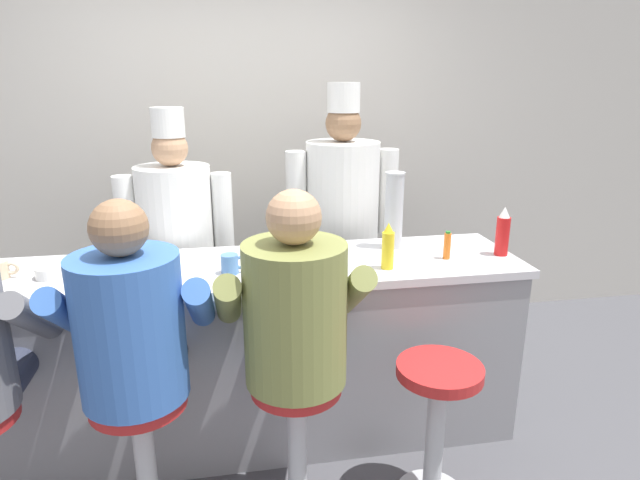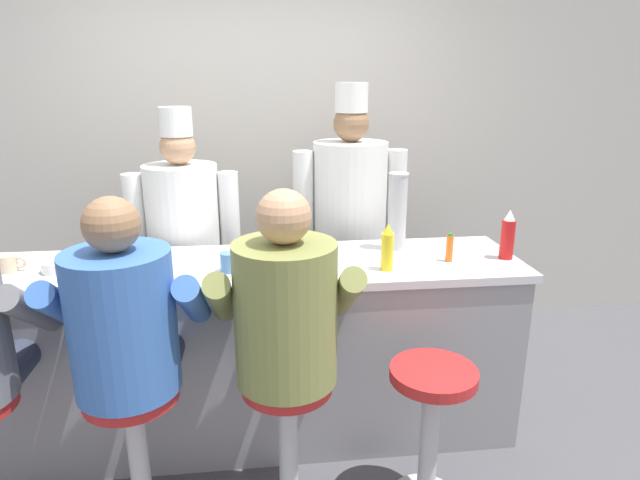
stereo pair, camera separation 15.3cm
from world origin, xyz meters
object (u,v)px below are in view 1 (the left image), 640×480
Objects in this scene: ketchup_bottle_red at (503,233)px; water_pitcher_clear at (283,234)px; coffee_mug_tan at (0,270)px; cook_in_whites_near at (177,241)px; coffee_mug_blue at (231,264)px; diner_seated_olive at (294,323)px; breakfast_plate at (115,280)px; napkin_dispenser_chrome at (309,256)px; empty_stool_round at (437,411)px; mustard_bottle_yellow at (388,247)px; diner_seated_blue at (133,338)px; cup_stack_steel at (394,210)px; hot_sauce_bottle_orange at (447,246)px; cereal_bowl at (52,272)px; cook_in_whites_far at (342,217)px.

ketchup_bottle_red is 1.13m from water_pitcher_clear.
cook_in_whites_near reaches higher than coffee_mug_tan.
water_pitcher_clear is at bearing 43.50° from coffee_mug_blue.
diner_seated_olive is 1.29m from cook_in_whites_near.
napkin_dispenser_chrome is (0.89, 0.06, 0.04)m from breakfast_plate.
coffee_mug_blue is 1.13m from empty_stool_round.
diner_seated_olive reaches higher than mustard_bottle_yellow.
mustard_bottle_yellow reaches higher than coffee_mug_blue.
diner_seated_blue reaches higher than ketchup_bottle_red.
water_pitcher_clear is at bearing 179.78° from cup_stack_steel.
coffee_mug_tan is (-2.12, 0.10, -0.03)m from hot_sauce_bottle_orange.
coffee_mug_tan is (-0.53, 0.16, 0.03)m from breakfast_plate.
napkin_dispenser_chrome is (-0.37, 0.09, -0.05)m from mustard_bottle_yellow.
water_pitcher_clear is 1.14m from empty_stool_round.
cup_stack_steel is at bearing 25.23° from napkin_dispenser_chrome.
diner_seated_olive reaches higher than empty_stool_round.
coffee_mug_tan is 0.09× the size of diner_seated_blue.
breakfast_plate is 0.89m from napkin_dispenser_chrome.
ketchup_bottle_red is 2.20m from cereal_bowl.
cook_in_whites_near is at bearing 86.29° from diner_seated_blue.
water_pitcher_clear is at bearing 20.87° from breakfast_plate.
cup_stack_steel is at bearing -20.15° from cook_in_whites_near.
hot_sauce_bottle_orange is 1.90m from cereal_bowl.
napkin_dispenser_chrome is 0.07× the size of cook_in_whites_near.
coffee_mug_blue is 0.09× the size of diner_seated_blue.
cook_in_whites_near is at bearing 144.32° from mustard_bottle_yellow.
diner_seated_olive reaches higher than hot_sauce_bottle_orange.
cup_stack_steel reaches higher than empty_stool_round.
ketchup_bottle_red is 1.02m from cook_in_whites_far.
napkin_dispenser_chrome is at bearing -3.84° from coffee_mug_tan.
ketchup_bottle_red reaches higher than napkin_dispenser_chrome.
cup_stack_steel is 1.27m from cook_in_whites_near.
water_pitcher_clear is 0.26m from napkin_dispenser_chrome.
cook_in_whites_far reaches higher than cook_in_whites_near.
diner_seated_olive reaches higher than breakfast_plate.
hot_sauce_bottle_orange is 0.35× the size of cup_stack_steel.
empty_stool_round is (-0.02, -0.78, -0.71)m from cup_stack_steel.
cereal_bowl is at bearing 176.63° from napkin_dispenser_chrome.
mustard_bottle_yellow reaches higher than hot_sauce_bottle_orange.
ketchup_bottle_red is at bearing 1.99° from hot_sauce_bottle_orange.
water_pitcher_clear is at bearing 145.58° from mustard_bottle_yellow.
diner_seated_olive reaches higher than water_pitcher_clear.
diner_seated_blue is at bearing -179.94° from diner_seated_olive.
diner_seated_olive is at bearing -65.47° from cook_in_whites_near.
coffee_mug_blue is 0.07× the size of cook_in_whites_far.
water_pitcher_clear is 0.73m from cook_in_whites_near.
water_pitcher_clear is at bearing 113.69° from napkin_dispenser_chrome.
ketchup_bottle_red is 1.39m from coffee_mug_blue.
hot_sauce_bottle_orange is at bearing 1.27° from coffee_mug_blue.
cook_in_whites_near is (-0.68, 0.66, -0.09)m from napkin_dispenser_chrome.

